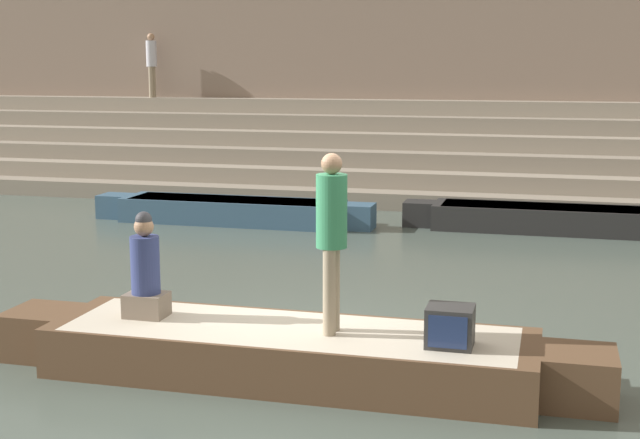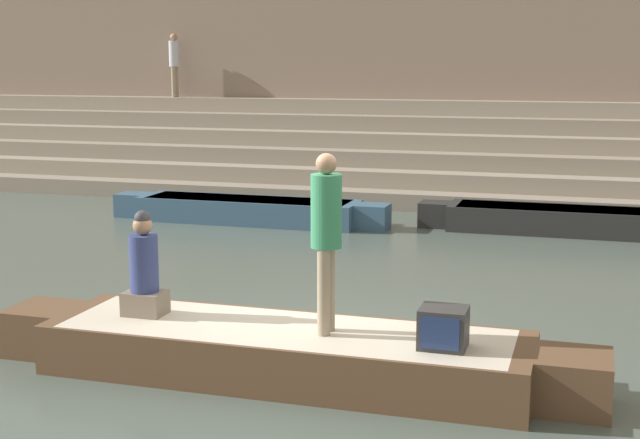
{
  "view_description": "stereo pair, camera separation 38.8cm",
  "coord_description": "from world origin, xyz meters",
  "px_view_note": "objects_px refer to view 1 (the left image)",
  "views": [
    {
      "loc": [
        2.56,
        -9.15,
        3.11
      ],
      "look_at": [
        0.1,
        0.22,
        1.4
      ],
      "focal_mm": 50.0,
      "sensor_mm": 36.0,
      "label": 1
    },
    {
      "loc": [
        2.93,
        -9.04,
        3.11
      ],
      "look_at": [
        0.1,
        0.22,
        1.4
      ],
      "focal_mm": 50.0,
      "sensor_mm": 36.0,
      "label": 2
    }
  ],
  "objects_px": {
    "person_rowing": "(145,273)",
    "tv_set": "(450,326)",
    "moored_boat_distant": "(545,218)",
    "rowboat_main": "(289,352)",
    "person_on_steps": "(152,60)",
    "moored_boat_shore": "(232,210)",
    "person_standing": "(332,229)"
  },
  "relations": [
    {
      "from": "person_rowing",
      "to": "tv_set",
      "type": "height_order",
      "value": "person_rowing"
    },
    {
      "from": "moored_boat_distant",
      "to": "tv_set",
      "type": "bearing_deg",
      "value": -98.56
    },
    {
      "from": "rowboat_main",
      "to": "person_on_steps",
      "type": "relative_size",
      "value": 3.69
    },
    {
      "from": "person_rowing",
      "to": "tv_set",
      "type": "bearing_deg",
      "value": -2.74
    },
    {
      "from": "moored_boat_shore",
      "to": "person_on_steps",
      "type": "bearing_deg",
      "value": 131.27
    },
    {
      "from": "rowboat_main",
      "to": "person_rowing",
      "type": "distance_m",
      "value": 1.71
    },
    {
      "from": "rowboat_main",
      "to": "tv_set",
      "type": "bearing_deg",
      "value": -6.24
    },
    {
      "from": "moored_boat_shore",
      "to": "person_on_steps",
      "type": "relative_size",
      "value": 3.35
    },
    {
      "from": "person_rowing",
      "to": "person_on_steps",
      "type": "xyz_separation_m",
      "value": [
        -6.45,
        13.97,
        2.22
      ]
    },
    {
      "from": "moored_boat_distant",
      "to": "person_on_steps",
      "type": "distance_m",
      "value": 12.0
    },
    {
      "from": "rowboat_main",
      "to": "moored_boat_distant",
      "type": "xyz_separation_m",
      "value": [
        2.37,
        8.76,
        -0.02
      ]
    },
    {
      "from": "tv_set",
      "to": "moored_boat_distant",
      "type": "relative_size",
      "value": 0.08
    },
    {
      "from": "tv_set",
      "to": "moored_boat_distant",
      "type": "distance_m",
      "value": 8.94
    },
    {
      "from": "tv_set",
      "to": "moored_boat_shore",
      "type": "relative_size",
      "value": 0.08
    },
    {
      "from": "tv_set",
      "to": "person_on_steps",
      "type": "bearing_deg",
      "value": 120.24
    },
    {
      "from": "moored_boat_shore",
      "to": "tv_set",
      "type": "bearing_deg",
      "value": -53.28
    },
    {
      "from": "tv_set",
      "to": "rowboat_main",
      "type": "bearing_deg",
      "value": 171.01
    },
    {
      "from": "person_standing",
      "to": "moored_boat_shore",
      "type": "distance_m",
      "value": 9.15
    },
    {
      "from": "person_standing",
      "to": "person_on_steps",
      "type": "bearing_deg",
      "value": 121.71
    },
    {
      "from": "person_standing",
      "to": "person_on_steps",
      "type": "xyz_separation_m",
      "value": [
        -8.44,
        14.02,
        1.65
      ]
    },
    {
      "from": "person_rowing",
      "to": "tv_set",
      "type": "distance_m",
      "value": 3.19
    },
    {
      "from": "rowboat_main",
      "to": "person_on_steps",
      "type": "bearing_deg",
      "value": 118.56
    },
    {
      "from": "moored_boat_shore",
      "to": "moored_boat_distant",
      "type": "xyz_separation_m",
      "value": [
        5.97,
        0.65,
        -0.0
      ]
    },
    {
      "from": "person_rowing",
      "to": "moored_boat_shore",
      "type": "relative_size",
      "value": 0.2
    },
    {
      "from": "person_standing",
      "to": "rowboat_main",
      "type": "bearing_deg",
      "value": 179.48
    },
    {
      "from": "tv_set",
      "to": "person_on_steps",
      "type": "relative_size",
      "value": 0.26
    },
    {
      "from": "rowboat_main",
      "to": "moored_boat_shore",
      "type": "relative_size",
      "value": 1.1
    },
    {
      "from": "tv_set",
      "to": "moored_boat_shore",
      "type": "xyz_separation_m",
      "value": [
        -5.2,
        8.25,
        -0.44
      ]
    },
    {
      "from": "moored_boat_distant",
      "to": "person_on_steps",
      "type": "xyz_separation_m",
      "value": [
        -10.38,
        5.25,
        2.94
      ]
    },
    {
      "from": "person_standing",
      "to": "tv_set",
      "type": "distance_m",
      "value": 1.45
    },
    {
      "from": "person_standing",
      "to": "person_on_steps",
      "type": "relative_size",
      "value": 1.04
    },
    {
      "from": "person_rowing",
      "to": "moored_boat_distant",
      "type": "bearing_deg",
      "value": 66.32
    }
  ]
}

